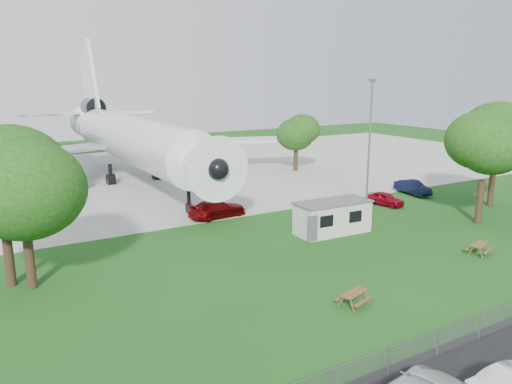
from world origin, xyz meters
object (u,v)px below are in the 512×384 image
site_cabin (333,217)px  picnic_east (479,254)px  airliner (130,137)px  picnic_west (353,305)px

site_cabin → picnic_east: bearing=-57.8°
airliner → picnic_east: bearing=-70.5°
airliner → picnic_west: (0.25, -39.55, -5.27)m
site_cabin → picnic_west: site_cabin is taller
airliner → site_cabin: 29.90m
airliner → picnic_west: bearing=-89.6°
airliner → picnic_east: (13.40, -37.87, -5.27)m
picnic_west → picnic_east: same height
picnic_east → airliner: bearing=90.6°
picnic_east → picnic_west: bearing=168.3°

